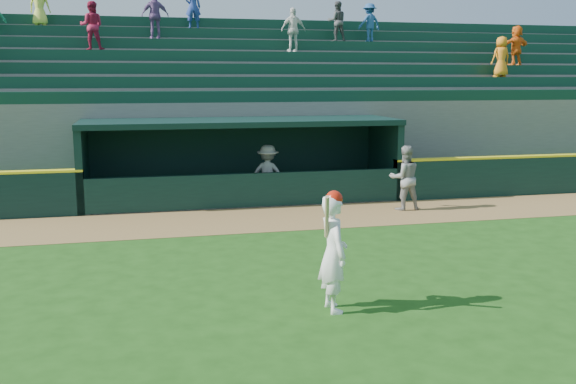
# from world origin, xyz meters

# --- Properties ---
(ground) EXTENTS (120.00, 120.00, 0.00)m
(ground) POSITION_xyz_m (0.00, 0.00, 0.00)
(ground) COLOR #1C4912
(ground) RESTS_ON ground
(warning_track) EXTENTS (40.00, 3.00, 0.01)m
(warning_track) POSITION_xyz_m (0.00, 4.90, 0.01)
(warning_track) COLOR olive
(warning_track) RESTS_ON ground
(dugout_player_front) EXTENTS (0.92, 0.73, 1.82)m
(dugout_player_front) POSITION_xyz_m (4.22, 5.21, 0.91)
(dugout_player_front) COLOR gray
(dugout_player_front) RESTS_ON ground
(dugout_player_inside) EXTENTS (1.28, 1.02, 1.73)m
(dugout_player_inside) POSITION_xyz_m (0.69, 7.13, 0.87)
(dugout_player_inside) COLOR gray
(dugout_player_inside) RESTS_ON ground
(dugout) EXTENTS (9.40, 2.80, 2.46)m
(dugout) POSITION_xyz_m (0.00, 8.00, 1.36)
(dugout) COLOR slate
(dugout) RESTS_ON ground
(stands) EXTENTS (34.50, 6.25, 7.13)m
(stands) POSITION_xyz_m (-0.00, 12.57, 2.40)
(stands) COLOR slate
(stands) RESTS_ON ground
(batter_at_plate) EXTENTS (0.53, 0.83, 1.96)m
(batter_at_plate) POSITION_xyz_m (-0.11, -1.99, 0.97)
(batter_at_plate) COLOR white
(batter_at_plate) RESTS_ON ground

